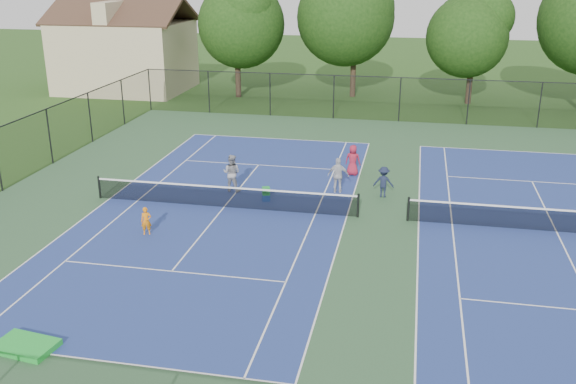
% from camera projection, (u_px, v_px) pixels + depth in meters
% --- Properties ---
extents(ground, '(140.00, 140.00, 0.00)m').
position_uv_depth(ground, '(382.00, 219.00, 27.23)').
color(ground, '#234716').
rests_on(ground, ground).
extents(court_pad, '(36.00, 36.00, 0.01)m').
position_uv_depth(court_pad, '(382.00, 219.00, 27.23)').
color(court_pad, '#305534').
rests_on(court_pad, ground).
extents(tennis_court_left, '(12.00, 23.83, 1.07)m').
position_uv_depth(tennis_court_left, '(224.00, 205.00, 28.50)').
color(tennis_court_left, navy).
rests_on(tennis_court_left, ground).
extents(tennis_court_right, '(12.00, 23.83, 1.07)m').
position_uv_depth(tennis_court_right, '(557.00, 230.00, 25.90)').
color(tennis_court_right, navy).
rests_on(tennis_court_right, ground).
extents(perimeter_fence, '(36.08, 36.08, 3.02)m').
position_uv_depth(perimeter_fence, '(384.00, 183.00, 26.69)').
color(perimeter_fence, black).
rests_on(perimeter_fence, ground).
extents(tree_back_a, '(6.80, 6.80, 9.15)m').
position_uv_depth(tree_back_a, '(237.00, 20.00, 49.73)').
color(tree_back_a, '#2D2116').
rests_on(tree_back_a, ground).
extents(tree_back_b, '(7.60, 7.60, 10.03)m').
position_uv_depth(tree_back_b, '(355.00, 12.00, 49.71)').
color(tree_back_b, '#2D2116').
rests_on(tree_back_b, ground).
extents(tree_back_c, '(6.00, 6.00, 8.40)m').
position_uv_depth(tree_back_c, '(475.00, 31.00, 47.50)').
color(tree_back_c, '#2D2116').
rests_on(tree_back_c, ground).
extents(clapboard_house, '(10.80, 8.10, 7.65)m').
position_uv_depth(clapboard_house, '(125.00, 53.00, 53.50)').
color(clapboard_house, tan).
rests_on(clapboard_house, ground).
extents(child_player, '(0.49, 0.40, 1.15)m').
position_uv_depth(child_player, '(146.00, 221.00, 25.53)').
color(child_player, orange).
rests_on(child_player, ground).
extents(instructor, '(0.94, 0.77, 1.79)m').
position_uv_depth(instructor, '(232.00, 173.00, 30.28)').
color(instructor, gray).
rests_on(instructor, ground).
extents(bystander_a, '(1.02, 0.46, 1.70)m').
position_uv_depth(bystander_a, '(338.00, 175.00, 30.08)').
color(bystander_a, silver).
rests_on(bystander_a, ground).
extents(bystander_b, '(0.98, 0.60, 1.47)m').
position_uv_depth(bystander_b, '(384.00, 182.00, 29.55)').
color(bystander_b, '#181F36').
rests_on(bystander_b, ground).
extents(bystander_c, '(0.80, 0.55, 1.58)m').
position_uv_depth(bystander_c, '(353.00, 160.00, 32.58)').
color(bystander_c, maroon).
rests_on(bystander_c, ground).
extents(ball_crate, '(0.43, 0.41, 0.29)m').
position_uv_depth(ball_crate, '(266.00, 198.00, 29.26)').
color(ball_crate, '#164298').
rests_on(ball_crate, ground).
extents(ball_hopper, '(0.41, 0.38, 0.36)m').
position_uv_depth(ball_hopper, '(266.00, 191.00, 29.15)').
color(ball_hopper, green).
rests_on(ball_hopper, ball_crate).
extents(green_tarp, '(1.82, 1.29, 0.18)m').
position_uv_depth(green_tarp, '(26.00, 346.00, 18.07)').
color(green_tarp, green).
rests_on(green_tarp, ground).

